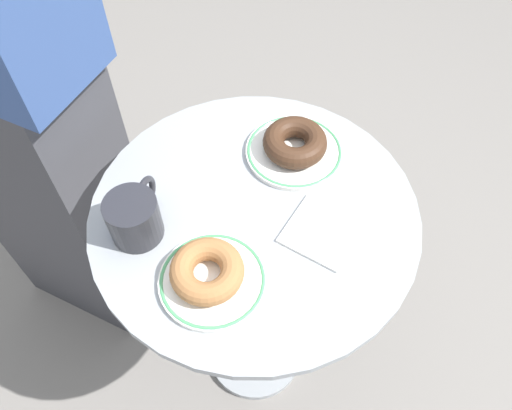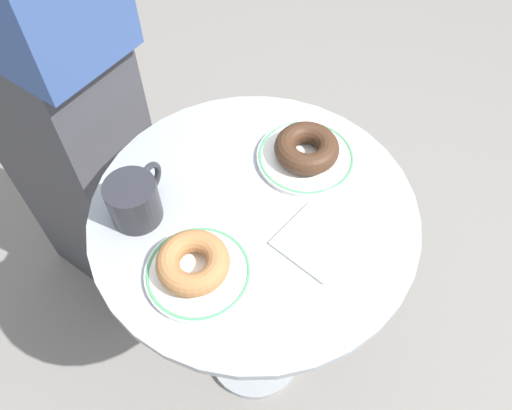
# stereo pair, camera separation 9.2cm
# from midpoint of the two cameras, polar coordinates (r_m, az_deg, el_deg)

# --- Properties ---
(ground_plane) EXTENTS (7.00, 7.00, 0.02)m
(ground_plane) POSITION_cam_midpoint_polar(r_m,az_deg,el_deg) (1.63, -1.79, -16.55)
(ground_plane) COLOR gray
(cafe_table) EXTENTS (0.60, 0.60, 0.77)m
(cafe_table) POSITION_cam_midpoint_polar(r_m,az_deg,el_deg) (1.11, -2.53, -7.20)
(cafe_table) COLOR #999EA3
(cafe_table) RESTS_ON ground
(plate_left) EXTENTS (0.18, 0.18, 0.01)m
(plate_left) POSITION_cam_midpoint_polar(r_m,az_deg,el_deg) (0.85, -8.01, -8.59)
(plate_left) COLOR white
(plate_left) RESTS_ON cafe_table
(plate_right) EXTENTS (0.19, 0.19, 0.01)m
(plate_right) POSITION_cam_midpoint_polar(r_m,az_deg,el_deg) (1.01, 1.68, 5.86)
(plate_right) COLOR white
(plate_right) RESTS_ON cafe_table
(donut_cinnamon) EXTENTS (0.17, 0.17, 0.04)m
(donut_cinnamon) POSITION_cam_midpoint_polar(r_m,az_deg,el_deg) (0.83, -8.70, -7.56)
(donut_cinnamon) COLOR #A36B3D
(donut_cinnamon) RESTS_ON plate_left
(donut_chocolate) EXTENTS (0.17, 0.17, 0.04)m
(donut_chocolate) POSITION_cam_midpoint_polar(r_m,az_deg,el_deg) (0.99, 1.72, 6.88)
(donut_chocolate) COLOR #422819
(donut_chocolate) RESTS_ON plate_right
(paper_napkin) EXTENTS (0.13, 0.13, 0.01)m
(paper_napkin) POSITION_cam_midpoint_polar(r_m,az_deg,el_deg) (0.90, 4.49, -3.18)
(paper_napkin) COLOR white
(paper_napkin) RESTS_ON cafe_table
(coffee_mug) EXTENTS (0.13, 0.09, 0.09)m
(coffee_mug) POSITION_cam_midpoint_polar(r_m,az_deg,el_deg) (0.90, -16.31, -1.51)
(coffee_mug) COLOR #28282D
(coffee_mug) RESTS_ON cafe_table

